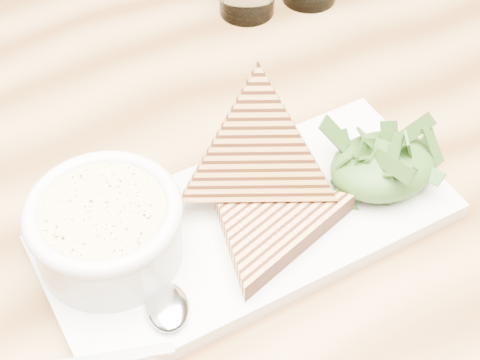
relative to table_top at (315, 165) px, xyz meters
name	(u,v)px	position (x,y,z in m)	size (l,w,h in m)	color
table_top	(315,165)	(0.00, 0.00, 0.00)	(1.19, 0.79, 0.04)	tan
table_leg_br	(477,93)	(0.54, 0.35, -0.37)	(0.06, 0.06, 0.71)	tan
platter	(249,226)	(-0.10, -0.07, 0.03)	(0.37, 0.16, 0.02)	white
soup_bowl	(108,235)	(-0.22, -0.05, 0.06)	(0.12, 0.12, 0.05)	white
soup	(103,213)	(-0.22, -0.05, 0.09)	(0.10, 0.10, 0.01)	#E5C78A
bowl_rim	(103,211)	(-0.22, -0.05, 0.09)	(0.13, 0.13, 0.01)	white
sandwich_flat	(268,220)	(-0.09, -0.08, 0.05)	(0.16, 0.16, 0.02)	tan
sandwich_lean	(258,155)	(-0.08, -0.04, 0.09)	(0.16, 0.16, 0.09)	tan
salad_base	(383,166)	(0.03, -0.07, 0.06)	(0.10, 0.08, 0.04)	black
arugula_pile	(385,160)	(0.03, -0.07, 0.06)	(0.11, 0.10, 0.05)	#48722B
spoon_bowl	(168,307)	(-0.20, -0.13, 0.04)	(0.03, 0.05, 0.01)	silver
spoon_handle	(97,360)	(-0.26, -0.15, 0.04)	(0.12, 0.01, 0.00)	silver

